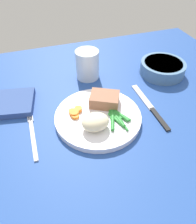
{
  "coord_description": "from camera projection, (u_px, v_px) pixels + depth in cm",
  "views": [
    {
      "loc": [
        -9.48,
        -40.8,
        42.93
      ],
      "look_at": [
        3.44,
        -2.07,
        4.6
      ],
      "focal_mm": 34.18,
      "sensor_mm": 36.0,
      "label": 1
    }
  ],
  "objects": [
    {
      "name": "dinner_plate",
      "position": [
        98.0,
        117.0,
        0.57
      ],
      "size": [
        23.07,
        23.07,
        1.6
      ],
      "primitive_type": "cylinder",
      "color": "white",
      "rests_on": "dining_table"
    },
    {
      "name": "mashed_potatoes",
      "position": [
        95.0,
        122.0,
        0.52
      ],
      "size": [
        6.83,
        5.69,
        3.98
      ],
      "primitive_type": "ellipsoid",
      "color": "beige",
      "rests_on": "dinner_plate"
    },
    {
      "name": "salad_bowl",
      "position": [
        162.0,
        67.0,
        0.73
      ],
      "size": [
        14.99,
        14.99,
        4.24
      ],
      "color": "#4C7299",
      "rests_on": "dining_table"
    },
    {
      "name": "meat_portion",
      "position": [
        105.0,
        99.0,
        0.59
      ],
      "size": [
        9.68,
        8.85,
        3.21
      ],
      "primitive_type": "cube",
      "rotation": [
        0.0,
        0.0,
        -0.48
      ],
      "color": "#936047",
      "rests_on": "dinner_plate"
    },
    {
      "name": "fork",
      "position": [
        33.0,
        135.0,
        0.53
      ],
      "size": [
        1.44,
        16.6,
        0.4
      ],
      "rotation": [
        0.0,
        0.0,
        -0.06
      ],
      "color": "silver",
      "rests_on": "dining_table"
    },
    {
      "name": "water_glass",
      "position": [
        87.0,
        66.0,
        0.7
      ],
      "size": [
        7.6,
        7.6,
        9.44
      ],
      "color": "silver",
      "rests_on": "dining_table"
    },
    {
      "name": "green_beans",
      "position": [
        115.0,
        116.0,
        0.56
      ],
      "size": [
        6.35,
        11.34,
        0.9
      ],
      "color": "#2D8C38",
      "rests_on": "dinner_plate"
    },
    {
      "name": "carrot_slices",
      "position": [
        75.0,
        112.0,
        0.57
      ],
      "size": [
        3.75,
        4.32,
        1.12
      ],
      "color": "orange",
      "rests_on": "dinner_plate"
    },
    {
      "name": "knife",
      "position": [
        150.0,
        107.0,
        0.61
      ],
      "size": [
        1.7,
        20.5,
        0.64
      ],
      "rotation": [
        0.0,
        0.0,
        0.06
      ],
      "color": "black",
      "rests_on": "dining_table"
    },
    {
      "name": "dining_table",
      "position": [
        84.0,
        119.0,
        0.59
      ],
      "size": [
        120.0,
        90.0,
        2.0
      ],
      "color": "#234793",
      "rests_on": "ground"
    },
    {
      "name": "napkin",
      "position": [
        10.0,
        103.0,
        0.61
      ],
      "size": [
        15.37,
        13.77,
        1.91
      ],
      "primitive_type": "cube",
      "rotation": [
        0.0,
        0.0,
        -0.19
      ],
      "color": "#334C8C",
      "rests_on": "dining_table"
    }
  ]
}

